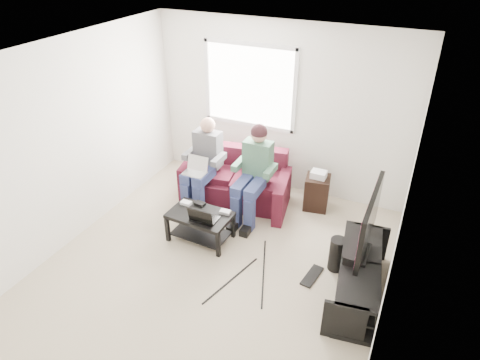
% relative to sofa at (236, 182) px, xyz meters
% --- Properties ---
extents(floor, '(4.50, 4.50, 0.00)m').
position_rel_sofa_xyz_m(floor, '(0.41, -1.56, -0.30)').
color(floor, tan).
rests_on(floor, ground).
extents(ceiling, '(4.50, 4.50, 0.00)m').
position_rel_sofa_xyz_m(ceiling, '(0.41, -1.56, 2.30)').
color(ceiling, white).
rests_on(ceiling, wall_back).
extents(wall_back, '(4.50, 0.00, 4.50)m').
position_rel_sofa_xyz_m(wall_back, '(0.41, 0.69, 1.00)').
color(wall_back, silver).
rests_on(wall_back, floor).
extents(wall_front, '(4.50, 0.00, 4.50)m').
position_rel_sofa_xyz_m(wall_front, '(0.41, -3.81, 1.00)').
color(wall_front, silver).
rests_on(wall_front, floor).
extents(wall_left, '(0.00, 4.50, 4.50)m').
position_rel_sofa_xyz_m(wall_left, '(-1.59, -1.56, 1.00)').
color(wall_left, silver).
rests_on(wall_left, floor).
extents(wall_right, '(0.00, 4.50, 4.50)m').
position_rel_sofa_xyz_m(wall_right, '(2.41, -1.56, 1.00)').
color(wall_right, silver).
rests_on(wall_right, floor).
extents(window, '(1.48, 0.04, 1.28)m').
position_rel_sofa_xyz_m(window, '(-0.09, 0.67, 1.30)').
color(window, white).
rests_on(window, wall_back).
extents(sofa, '(1.82, 1.02, 0.79)m').
position_rel_sofa_xyz_m(sofa, '(0.00, 0.00, 0.00)').
color(sofa, '#4F1325').
rests_on(sofa, floor).
extents(person_left, '(0.40, 0.71, 1.32)m').
position_rel_sofa_xyz_m(person_left, '(-0.40, -0.28, 0.42)').
color(person_left, navy).
rests_on(person_left, sofa).
extents(person_right, '(0.40, 0.71, 1.36)m').
position_rel_sofa_xyz_m(person_right, '(0.40, -0.26, 0.48)').
color(person_right, navy).
rests_on(person_right, sofa).
extents(laptop_silver, '(0.33, 0.23, 0.24)m').
position_rel_sofa_xyz_m(laptop_silver, '(-0.40, -0.53, 0.39)').
color(laptop_silver, silver).
rests_on(laptop_silver, person_left).
extents(coffee_table, '(0.84, 0.53, 0.41)m').
position_rel_sofa_xyz_m(coffee_table, '(-0.01, -1.11, 0.00)').
color(coffee_table, black).
rests_on(coffee_table, floor).
extents(laptop_black, '(0.36, 0.26, 0.24)m').
position_rel_sofa_xyz_m(laptop_black, '(0.11, -1.19, 0.23)').
color(laptop_black, black).
rests_on(laptop_black, coffee_table).
extents(controller_a, '(0.14, 0.09, 0.04)m').
position_rel_sofa_xyz_m(controller_a, '(-0.29, -0.99, 0.13)').
color(controller_a, silver).
rests_on(controller_a, coffee_table).
extents(controller_b, '(0.15, 0.10, 0.04)m').
position_rel_sofa_xyz_m(controller_b, '(-0.11, -0.93, 0.13)').
color(controller_b, black).
rests_on(controller_b, coffee_table).
extents(controller_c, '(0.15, 0.10, 0.04)m').
position_rel_sofa_xyz_m(controller_c, '(0.29, -0.96, 0.13)').
color(controller_c, gray).
rests_on(controller_c, coffee_table).
extents(tv_stand, '(0.64, 1.52, 0.49)m').
position_rel_sofa_xyz_m(tv_stand, '(2.11, -1.24, -0.08)').
color(tv_stand, black).
rests_on(tv_stand, floor).
extents(tv, '(0.12, 1.10, 0.81)m').
position_rel_sofa_xyz_m(tv, '(2.11, -1.14, 0.65)').
color(tv, black).
rests_on(tv, tv_stand).
extents(soundbar, '(0.12, 0.50, 0.10)m').
position_rel_sofa_xyz_m(soundbar, '(1.99, -1.14, 0.24)').
color(soundbar, black).
rests_on(soundbar, tv_stand).
extents(drink_cup, '(0.08, 0.08, 0.12)m').
position_rel_sofa_xyz_m(drink_cup, '(2.06, -0.61, 0.25)').
color(drink_cup, '#B4794D').
rests_on(drink_cup, tv_stand).
extents(console_white, '(0.30, 0.22, 0.06)m').
position_rel_sofa_xyz_m(console_white, '(2.11, -1.64, -0.01)').
color(console_white, silver).
rests_on(console_white, tv_stand).
extents(console_grey, '(0.34, 0.26, 0.08)m').
position_rel_sofa_xyz_m(console_grey, '(2.11, -0.94, -0.00)').
color(console_grey, gray).
rests_on(console_grey, tv_stand).
extents(console_black, '(0.38, 0.30, 0.07)m').
position_rel_sofa_xyz_m(console_black, '(2.11, -1.29, -0.01)').
color(console_black, black).
rests_on(console_black, tv_stand).
extents(subwoofer, '(0.20, 0.20, 0.44)m').
position_rel_sofa_xyz_m(subwoofer, '(1.80, -0.93, -0.08)').
color(subwoofer, black).
rests_on(subwoofer, floor).
extents(keyboard_floor, '(0.19, 0.42, 0.02)m').
position_rel_sofa_xyz_m(keyboard_floor, '(1.58, -1.19, -0.29)').
color(keyboard_floor, black).
rests_on(keyboard_floor, floor).
extents(end_table, '(0.35, 0.35, 0.62)m').
position_rel_sofa_xyz_m(end_table, '(1.19, 0.29, -0.02)').
color(end_table, black).
rests_on(end_table, floor).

